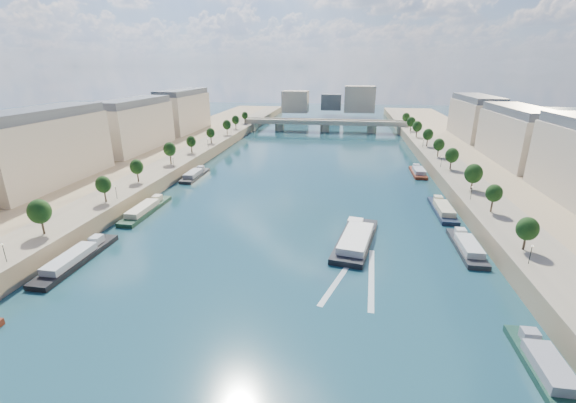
% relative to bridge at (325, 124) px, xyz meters
% --- Properties ---
extents(ground, '(700.00, 700.00, 0.00)m').
position_rel_bridge_xyz_m(ground, '(0.00, -139.19, -5.08)').
color(ground, '#0C2F35').
rests_on(ground, ground).
extents(quay_left, '(44.00, 520.00, 5.00)m').
position_rel_bridge_xyz_m(quay_left, '(-72.00, -139.19, -2.58)').
color(quay_left, '#9E8460').
rests_on(quay_left, ground).
extents(quay_right, '(44.00, 520.00, 5.00)m').
position_rel_bridge_xyz_m(quay_right, '(72.00, -139.19, -2.58)').
color(quay_right, '#9E8460').
rests_on(quay_right, ground).
extents(pave_left, '(14.00, 520.00, 0.10)m').
position_rel_bridge_xyz_m(pave_left, '(-57.00, -139.19, -0.03)').
color(pave_left, gray).
rests_on(pave_left, quay_left).
extents(pave_right, '(14.00, 520.00, 0.10)m').
position_rel_bridge_xyz_m(pave_right, '(57.00, -139.19, -0.03)').
color(pave_right, gray).
rests_on(pave_right, quay_right).
extents(trees_left, '(4.80, 268.80, 8.26)m').
position_rel_bridge_xyz_m(trees_left, '(-55.00, -137.19, 5.39)').
color(trees_left, '#382B1E').
rests_on(trees_left, ground).
extents(trees_right, '(4.80, 268.80, 8.26)m').
position_rel_bridge_xyz_m(trees_right, '(55.00, -129.19, 5.39)').
color(trees_right, '#382B1E').
rests_on(trees_right, ground).
extents(lamps_left, '(0.36, 200.36, 4.28)m').
position_rel_bridge_xyz_m(lamps_left, '(-52.50, -149.19, 2.70)').
color(lamps_left, black).
rests_on(lamps_left, ground).
extents(lamps_right, '(0.36, 200.36, 4.28)m').
position_rel_bridge_xyz_m(lamps_right, '(52.50, -134.19, 2.70)').
color(lamps_right, black).
rests_on(lamps_right, ground).
extents(buildings_left, '(16.00, 226.00, 23.20)m').
position_rel_bridge_xyz_m(buildings_left, '(-85.00, -127.19, 11.37)').
color(buildings_left, '#B8A58D').
rests_on(buildings_left, ground).
extents(buildings_right, '(16.00, 226.00, 23.20)m').
position_rel_bridge_xyz_m(buildings_right, '(85.00, -127.19, 11.37)').
color(buildings_right, '#B8A58D').
rests_on(buildings_right, ground).
extents(skyline, '(79.00, 42.00, 22.00)m').
position_rel_bridge_xyz_m(skyline, '(3.19, 80.33, 9.57)').
color(skyline, '#B8A58D').
rests_on(skyline, ground).
extents(bridge, '(112.00, 12.00, 8.15)m').
position_rel_bridge_xyz_m(bridge, '(0.00, 0.00, 0.00)').
color(bridge, '#C1B79E').
rests_on(bridge, ground).
extents(tour_barge, '(12.76, 28.56, 3.77)m').
position_rel_bridge_xyz_m(tour_barge, '(18.47, -178.75, -4.05)').
color(tour_barge, black).
rests_on(tour_barge, ground).
extents(wake, '(12.25, 26.03, 0.04)m').
position_rel_bridge_xyz_m(wake, '(18.47, -195.36, -5.06)').
color(wake, silver).
rests_on(wake, ground).
extents(moored_barges_left, '(5.00, 159.04, 3.60)m').
position_rel_bridge_xyz_m(moored_barges_left, '(-45.50, -197.22, -4.24)').
color(moored_barges_left, black).
rests_on(moored_barges_left, ground).
extents(moored_barges_right, '(5.00, 169.45, 3.60)m').
position_rel_bridge_xyz_m(moored_barges_right, '(45.50, -185.65, -4.24)').
color(moored_barges_right, black).
rests_on(moored_barges_right, ground).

